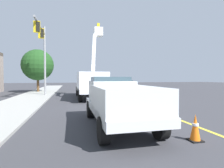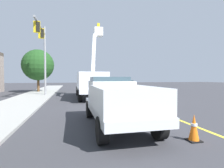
% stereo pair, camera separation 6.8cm
% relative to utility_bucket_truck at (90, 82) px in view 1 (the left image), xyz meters
% --- Properties ---
extents(ground, '(120.00, 120.00, 0.00)m').
position_rel_utility_bucket_truck_xyz_m(ground, '(-2.20, -3.14, -1.63)').
color(ground, '#38383D').
extents(sidewalk_far_side, '(60.02, 4.04, 0.12)m').
position_rel_utility_bucket_truck_xyz_m(sidewalk_far_side, '(-2.27, 5.70, -1.57)').
color(sidewalk_far_side, '#9E9E99').
rests_on(sidewalk_far_side, ground).
extents(lane_centre_stripe, '(50.00, 0.53, 0.01)m').
position_rel_utility_bucket_truck_xyz_m(lane_centre_stripe, '(-2.20, -3.14, -1.63)').
color(lane_centre_stripe, yellow).
rests_on(lane_centre_stripe, ground).
extents(utility_bucket_truck, '(8.22, 2.80, 7.84)m').
position_rel_utility_bucket_truck_xyz_m(utility_bucket_truck, '(0.00, 0.00, 0.00)').
color(utility_bucket_truck, white).
rests_on(utility_bucket_truck, ground).
extents(service_pickup_truck, '(5.62, 2.22, 2.06)m').
position_rel_utility_bucket_truck_xyz_m(service_pickup_truck, '(-10.85, -0.06, -0.51)').
color(service_pickup_truck, silver).
rests_on(service_pickup_truck, ground).
extents(passing_minivan, '(4.81, 1.98, 1.69)m').
position_rel_utility_bucket_truck_xyz_m(passing_minivan, '(8.39, -6.22, -0.66)').
color(passing_minivan, silver).
rests_on(passing_minivan, ground).
extents(traffic_cone_leading, '(0.40, 0.40, 0.85)m').
position_rel_utility_bucket_truck_xyz_m(traffic_cone_leading, '(-13.06, -2.01, -1.21)').
color(traffic_cone_leading, black).
rests_on(traffic_cone_leading, ground).
extents(traffic_cone_mid_front, '(0.40, 0.40, 0.75)m').
position_rel_utility_bucket_truck_xyz_m(traffic_cone_mid_front, '(-7.81, -1.89, -1.26)').
color(traffic_cone_mid_front, black).
rests_on(traffic_cone_mid_front, ground).
extents(traffic_cone_mid_rear, '(0.40, 0.40, 0.73)m').
position_rel_utility_bucket_truck_xyz_m(traffic_cone_mid_rear, '(-2.47, -2.04, -1.28)').
color(traffic_cone_mid_rear, black).
rests_on(traffic_cone_mid_rear, ground).
extents(traffic_cone_trailing, '(0.40, 0.40, 0.77)m').
position_rel_utility_bucket_truck_xyz_m(traffic_cone_trailing, '(3.27, -1.86, -1.26)').
color(traffic_cone_trailing, black).
rests_on(traffic_cone_trailing, ground).
extents(traffic_signal_mast, '(5.86, 0.58, 7.73)m').
position_rel_utility_bucket_truck_xyz_m(traffic_signal_mast, '(1.45, 4.72, 3.64)').
color(traffic_signal_mast, gray).
rests_on(traffic_signal_mast, ground).
extents(street_tree_right, '(4.25, 4.25, 5.91)m').
position_rel_utility_bucket_truck_xyz_m(street_tree_right, '(8.00, 6.37, 2.14)').
color(street_tree_right, brown).
rests_on(street_tree_right, ground).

